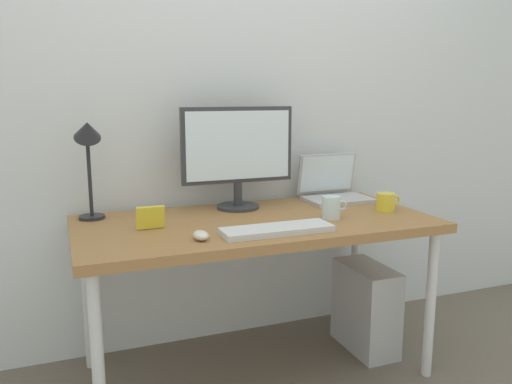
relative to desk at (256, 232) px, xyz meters
The scene contains 12 objects.
ground_plane 0.65m from the desk, ahead, with size 6.00×6.00×0.00m, color #665B51.
back_wall 0.78m from the desk, 90.00° to the left, with size 4.40×0.04×2.60m, color silver.
desk is the anchor object (origin of this frame).
monitor 0.40m from the desk, 90.27° to the left, with size 0.53×0.20×0.47m.
laptop 0.58m from the desk, 25.96° to the left, with size 0.32×0.26×0.23m.
desk_lamp 0.79m from the desk, 160.20° to the left, with size 0.11×0.16×0.45m.
keyboard 0.24m from the desk, 90.51° to the right, with size 0.44×0.14×0.02m, color silver.
mouse 0.38m from the desk, 144.21° to the right, with size 0.06×0.09×0.03m, color silver.
coffee_mug 0.63m from the desk, ahead, with size 0.12×0.08×0.08m.
glass_cup 0.34m from the desk, 17.92° to the right, with size 0.12×0.08×0.10m.
photo_frame 0.46m from the desk, behind, with size 0.11×0.02×0.09m, color yellow.
computer_tower 0.72m from the desk, ahead, with size 0.18×0.36×0.42m, color #B2B2B7.
Camera 1 is at (-0.77, -2.02, 1.24)m, focal length 36.40 mm.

